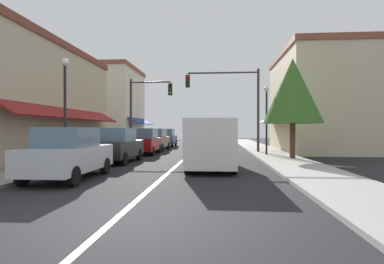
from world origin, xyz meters
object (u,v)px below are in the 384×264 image
at_px(van_in_lane, 211,142).
at_px(traffic_signal_left_corner, 145,103).
at_px(parked_car_far_left, 155,140).
at_px(parked_car_third_left, 144,142).
at_px(parked_car_distant_left, 166,138).
at_px(street_lamp_right_mid, 267,108).
at_px(traffic_signal_mast_arm, 233,96).
at_px(parked_car_nearest_left, 68,154).
at_px(tree_right_near, 293,91).
at_px(parked_car_second_left, 117,146).
at_px(street_lamp_left_near, 65,94).

xyz_separation_m(van_in_lane, traffic_signal_left_corner, (-5.36, 10.31, 2.57)).
bearing_deg(van_in_lane, parked_car_far_left, 112.15).
distance_m(parked_car_third_left, parked_car_distant_left, 9.91).
height_order(parked_car_far_left, parked_car_distant_left, same).
bearing_deg(street_lamp_right_mid, traffic_signal_mast_arm, 128.83).
xyz_separation_m(parked_car_third_left, parked_car_distant_left, (-0.14, 9.91, 0.00)).
height_order(parked_car_distant_left, street_lamp_right_mid, street_lamp_right_mid).
xyz_separation_m(parked_car_distant_left, traffic_signal_mast_arm, (6.23, -8.28, 3.24)).
bearing_deg(parked_car_third_left, parked_car_nearest_left, -91.59).
bearing_deg(van_in_lane, tree_right_near, 42.45).
bearing_deg(parked_car_second_left, parked_car_far_left, 90.41).
xyz_separation_m(parked_car_distant_left, street_lamp_right_mid, (8.20, -10.73, 2.16)).
bearing_deg(traffic_signal_left_corner, parked_car_distant_left, 85.88).
height_order(parked_car_nearest_left, street_lamp_left_near, street_lamp_left_near).
relative_size(parked_car_second_left, traffic_signal_left_corner, 0.74).
height_order(parked_car_second_left, street_lamp_left_near, street_lamp_left_near).
bearing_deg(traffic_signal_left_corner, street_lamp_left_near, -96.86).
bearing_deg(tree_right_near, street_lamp_right_mid, 111.07).
bearing_deg(traffic_signal_mast_arm, parked_car_distant_left, 126.94).
bearing_deg(tree_right_near, parked_car_nearest_left, -141.07).
bearing_deg(parked_car_distant_left, van_in_lane, -75.02).
bearing_deg(traffic_signal_mast_arm, street_lamp_left_near, -131.30).
height_order(parked_car_nearest_left, tree_right_near, tree_right_near).
distance_m(van_in_lane, street_lamp_left_near, 6.94).
bearing_deg(traffic_signal_left_corner, tree_right_near, -32.92).
xyz_separation_m(traffic_signal_left_corner, tree_right_near, (9.72, -6.30, 0.09)).
bearing_deg(parked_car_nearest_left, tree_right_near, 38.44).
xyz_separation_m(parked_car_nearest_left, tree_right_near, (9.15, 7.39, 2.93)).
bearing_deg(tree_right_near, parked_car_third_left, 159.14).
height_order(traffic_signal_left_corner, tree_right_near, same).
relative_size(parked_car_second_left, tree_right_near, 0.74).
distance_m(parked_car_distant_left, traffic_signal_left_corner, 7.64).
distance_m(parked_car_nearest_left, parked_car_third_left, 10.85).
xyz_separation_m(parked_car_far_left, van_in_lane, (4.79, -11.67, 0.27)).
relative_size(parked_car_distant_left, street_lamp_right_mid, 0.92).
relative_size(parked_car_nearest_left, street_lamp_left_near, 0.84).
height_order(parked_car_third_left, street_lamp_right_mid, street_lamp_right_mid).
relative_size(parked_car_second_left, parked_car_far_left, 0.99).
distance_m(parked_car_nearest_left, van_in_lane, 5.86).
bearing_deg(parked_car_second_left, street_lamp_left_near, -129.39).
bearing_deg(street_lamp_right_mid, tree_right_near, -68.93).
relative_size(parked_car_far_left, tree_right_near, 0.74).
bearing_deg(street_lamp_right_mid, van_in_lane, -116.77).
distance_m(parked_car_nearest_left, parked_car_second_left, 5.44).
xyz_separation_m(traffic_signal_mast_arm, traffic_signal_left_corner, (-6.74, 1.21, -0.40)).
height_order(parked_car_far_left, tree_right_near, tree_right_near).
relative_size(van_in_lane, traffic_signal_mast_arm, 0.86).
distance_m(parked_car_second_left, street_lamp_left_near, 3.61).
distance_m(parked_car_third_left, traffic_signal_left_corner, 4.07).
bearing_deg(van_in_lane, parked_car_distant_left, 105.42).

